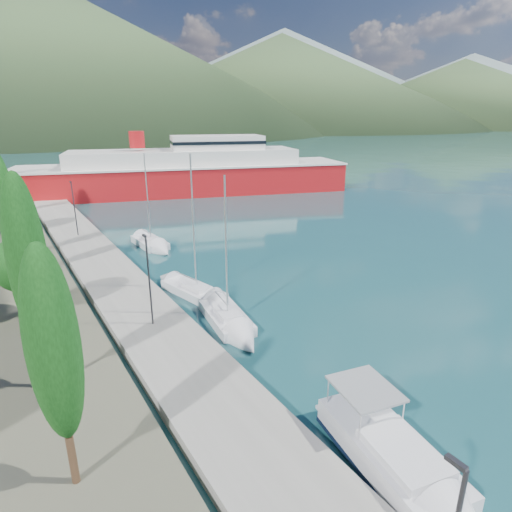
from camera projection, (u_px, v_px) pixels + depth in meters
ground at (55, 165)px, 119.47m from camera, size 1400.00×1400.00×0.00m
quay at (104, 269)px, 39.30m from camera, size 5.00×88.00×0.80m
hills_far at (103, 62)px, 565.04m from camera, size 1480.00×900.00×180.00m
hills_near at (128, 68)px, 355.86m from camera, size 1010.00×520.00×115.00m
tree_row at (5, 206)px, 38.92m from camera, size 3.94×62.97×11.03m
lamp_posts at (142, 271)px, 28.37m from camera, size 0.15×47.44×6.06m
motor_cruiser at (416, 488)px, 16.22m from camera, size 4.45×9.87×3.51m
sailboat_near at (236, 330)px, 28.53m from camera, size 3.47×8.13×11.30m
sailboat_mid at (210, 298)px, 33.36m from camera, size 4.04×8.71×12.12m
sailboat_far at (157, 247)px, 46.04m from camera, size 2.84×7.64×11.04m
ferry at (187, 173)px, 77.87m from camera, size 59.49×29.05×11.61m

